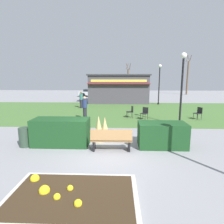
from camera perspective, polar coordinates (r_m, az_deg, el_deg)
The scene contains 21 objects.
ground_plane at distance 7.70m, azimuth -1.34°, elevation -12.57°, with size 80.00×80.00×0.00m, color gray.
lawn_patch at distance 17.33m, azimuth 0.74°, elevation 0.31°, with size 36.00×12.00×0.01m, color #446B33.
flower_bed at distance 5.19m, azimuth -12.20°, elevation -23.86°, with size 3.24×2.13×0.33m.
park_bench at distance 7.84m, azimuth -0.19°, elevation -8.39°, with size 1.71×0.55×0.95m.
hedge_left at distance 8.80m, azimuth -15.16°, elevation -5.84°, with size 2.48×1.10×1.20m, color #19421E.
hedge_right at distance 8.57m, azimuth 14.95°, elevation -6.71°, with size 2.06×1.10×1.07m, color #19421E.
ornamental_grass_behind_left at distance 9.00m, azimuth -4.08°, elevation -5.00°, with size 0.55×0.55×1.25m, color tan.
ornamental_grass_behind_right at distance 9.34m, azimuth -2.19°, elevation -4.85°, with size 0.54×0.54×1.11m, color tan.
lamppost_mid at distance 12.54m, azimuth 20.51°, elevation 8.86°, with size 0.36×0.36×4.52m.
lamppost_far at distance 22.24m, azimuth 14.17°, elevation 9.49°, with size 0.36×0.36×4.52m.
trash_bin at distance 9.19m, azimuth -24.87°, elevation -6.91°, with size 0.52×0.52×0.85m, color #2D4233.
food_kiosk at distance 23.58m, azimuth 2.02°, elevation 7.17°, with size 7.40×4.27×3.45m.
cafe_chair_west at distance 15.15m, azimuth 24.80°, elevation -0.06°, with size 0.59×0.59×0.89m.
cafe_chair_east at distance 13.95m, azimuth 9.88°, elevation -0.07°, with size 0.61×0.61×0.89m.
cafe_chair_center at distance 14.43m, azimuth 5.74°, elevation 0.37°, with size 0.52×0.52×0.89m.
person_strolling at distance 13.91m, azimuth -8.25°, elevation 1.34°, with size 0.34×0.34×1.69m.
person_standing at distance 19.24m, azimuth -9.31°, elevation 3.75°, with size 0.34×0.34×1.69m.
parked_car_west_slot at distance 31.38m, azimuth -6.07°, elevation 5.87°, with size 4.33×2.31×1.20m.
parked_car_center_slot at distance 31.06m, azimuth 3.65°, elevation 5.86°, with size 4.36×2.37×1.20m.
tree_left_bg at distance 37.66m, azimuth 21.93°, elevation 9.77°, with size 0.91×0.96×7.08m.
tree_right_bg at distance 36.33m, azimuth 4.88°, elevation 9.41°, with size 0.91×0.96×5.73m.
Camera 1 is at (0.46, -7.08, 2.98)m, focal length 30.13 mm.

